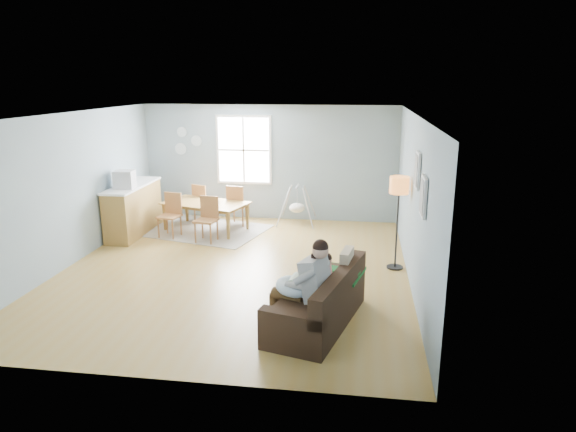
# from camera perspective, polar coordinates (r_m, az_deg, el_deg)

# --- Properties ---
(room) EXTENTS (8.40, 9.40, 3.90)m
(room) POSITION_cam_1_polar(r_m,az_deg,el_deg) (8.63, -6.27, 9.32)
(room) COLOR #A47E3A
(window) EXTENTS (1.32, 0.08, 1.62)m
(window) POSITION_cam_1_polar(r_m,az_deg,el_deg) (12.20, -4.92, 7.32)
(window) COLOR white
(window) RESTS_ON room
(pictures) EXTENTS (0.05, 1.34, 0.74)m
(pictures) POSITION_cam_1_polar(r_m,az_deg,el_deg) (7.46, 14.46, 3.63)
(pictures) COLOR white
(pictures) RESTS_ON room
(wall_plates) EXTENTS (0.67, 0.02, 0.66)m
(wall_plates) POSITION_cam_1_polar(r_m,az_deg,el_deg) (12.58, -11.24, 8.14)
(wall_plates) COLOR #A5BAC6
(wall_plates) RESTS_ON room
(sofa) EXTENTS (1.31, 2.10, 0.79)m
(sofa) POSITION_cam_1_polar(r_m,az_deg,el_deg) (7.11, 3.62, -9.82)
(sofa) COLOR black
(sofa) RESTS_ON room
(green_throw) EXTENTS (1.05, 0.95, 0.04)m
(green_throw) POSITION_cam_1_polar(r_m,az_deg,el_deg) (7.61, 4.75, -6.29)
(green_throw) COLOR #125322
(green_throw) RESTS_ON sofa
(beige_pillow) EXTENTS (0.19, 0.46, 0.45)m
(beige_pillow) POSITION_cam_1_polar(r_m,az_deg,el_deg) (7.34, 6.52, -5.44)
(beige_pillow) COLOR tan
(beige_pillow) RESTS_ON sofa
(father) EXTENTS (1.00, 0.68, 1.31)m
(father) POSITION_cam_1_polar(r_m,az_deg,el_deg) (6.74, 1.90, -7.37)
(father) COLOR #99999C
(father) RESTS_ON sofa
(nursing_pillow) EXTENTS (0.63, 0.62, 0.20)m
(nursing_pillow) POSITION_cam_1_polar(r_m,az_deg,el_deg) (6.82, 0.71, -7.84)
(nursing_pillow) COLOR silver
(nursing_pillow) RESTS_ON father
(infant) EXTENTS (0.17, 0.37, 0.14)m
(infant) POSITION_cam_1_polar(r_m,az_deg,el_deg) (6.82, 0.82, -7.03)
(infant) COLOR silver
(infant) RESTS_ON nursing_pillow
(toddler) EXTENTS (0.51, 0.34, 0.76)m
(toddler) POSITION_cam_1_polar(r_m,az_deg,el_deg) (7.14, 3.61, -6.36)
(toddler) COLOR white
(toddler) RESTS_ON sofa
(floor_lamp) EXTENTS (0.33, 0.33, 1.65)m
(floor_lamp) POSITION_cam_1_polar(r_m,az_deg,el_deg) (9.00, 12.23, 2.51)
(floor_lamp) COLOR black
(floor_lamp) RESTS_ON room
(storage_cube) EXTENTS (0.60, 0.57, 0.54)m
(storage_cube) POSITION_cam_1_polar(r_m,az_deg,el_deg) (7.08, 3.46, -10.02)
(storage_cube) COLOR white
(storage_cube) RESTS_ON room
(rug) EXTENTS (2.90, 2.47, 0.01)m
(rug) POSITION_cam_1_polar(r_m,az_deg,el_deg) (11.57, -9.11, -1.57)
(rug) COLOR #9A958D
(rug) RESTS_ON room
(dining_table) EXTENTS (2.02, 1.48, 0.64)m
(dining_table) POSITION_cam_1_polar(r_m,az_deg,el_deg) (11.49, -9.17, -0.08)
(dining_table) COLOR brown
(dining_table) RESTS_ON rug
(chair_sw) EXTENTS (0.49, 0.49, 0.93)m
(chair_sw) POSITION_cam_1_polar(r_m,az_deg,el_deg) (11.18, -12.86, 0.45)
(chair_sw) COLOR brown
(chair_sw) RESTS_ON rug
(chair_se) EXTENTS (0.48, 0.48, 0.93)m
(chair_se) POSITION_cam_1_polar(r_m,az_deg,el_deg) (10.70, -8.92, 0.00)
(chair_se) COLOR brown
(chair_se) RESTS_ON rug
(chair_nw) EXTENTS (0.53, 0.53, 0.90)m
(chair_nw) POSITION_cam_1_polar(r_m,az_deg,el_deg) (12.19, -9.53, 1.71)
(chair_nw) COLOR brown
(chair_nw) RESTS_ON rug
(chair_ne) EXTENTS (0.48, 0.48, 0.95)m
(chair_ne) POSITION_cam_1_polar(r_m,az_deg,el_deg) (11.72, -5.72, 1.47)
(chair_ne) COLOR brown
(chair_ne) RESTS_ON rug
(counter) EXTENTS (0.59, 1.94, 1.08)m
(counter) POSITION_cam_1_polar(r_m,az_deg,el_deg) (11.58, -16.79, 0.77)
(counter) COLOR brown
(counter) RESTS_ON room
(monitor) EXTENTS (0.44, 0.42, 0.37)m
(monitor) POSITION_cam_1_polar(r_m,az_deg,el_deg) (11.10, -17.75, 3.90)
(monitor) COLOR silver
(monitor) RESTS_ON counter
(baby_swing) EXTENTS (0.88, 0.89, 0.89)m
(baby_swing) POSITION_cam_1_polar(r_m,az_deg,el_deg) (11.86, 1.01, 1.00)
(baby_swing) COLOR silver
(baby_swing) RESTS_ON room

